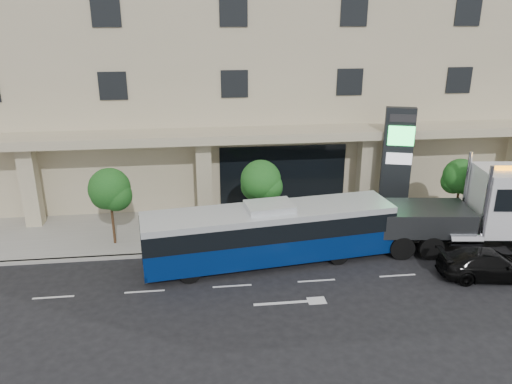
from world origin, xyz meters
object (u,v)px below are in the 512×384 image
Objects in this scene: tow_truck at (478,213)px; black_sedan at (489,264)px; city_bus at (269,233)px; signage_pylon at (396,164)px.

tow_truck is 2.33× the size of black_sedan.
tow_truck reaches higher than city_bus.
city_bus is 1.89× the size of signage_pylon.
city_bus is at bearing -172.08° from tow_truck.
signage_pylon is at bearing 130.88° from tow_truck.
city_bus is 2.68× the size of black_sedan.
tow_truck is 3.44m from black_sedan.
black_sedan is at bearing -23.12° from city_bus.
signage_pylon reaches higher than tow_truck.
tow_truck is 1.65× the size of signage_pylon.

